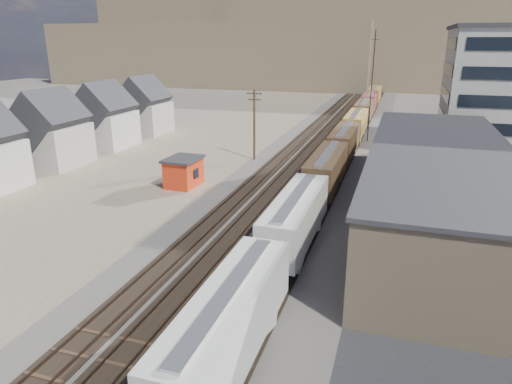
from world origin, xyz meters
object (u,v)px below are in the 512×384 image
(freight_train, at_px, (350,132))
(maintenance_shed, at_px, (184,172))
(parked_car_blue, at_px, (509,148))
(utility_pole_north, at_px, (254,123))
(parked_car_white, at_px, (495,303))

(freight_train, bearing_deg, maintenance_shed, -123.09)
(maintenance_shed, xyz_separation_m, parked_car_blue, (39.95, 30.20, -1.04))
(utility_pole_north, relative_size, maintenance_shed, 2.07)
(parked_car_blue, bearing_deg, parked_car_white, -130.43)
(maintenance_shed, distance_m, parked_car_white, 35.51)
(freight_train, distance_m, parked_car_white, 45.56)
(maintenance_shed, height_order, parked_car_blue, maintenance_shed)
(freight_train, bearing_deg, parked_car_blue, 11.98)
(parked_car_white, bearing_deg, freight_train, 135.25)
(freight_train, relative_size, parked_car_blue, 23.18)
(parked_car_white, xyz_separation_m, parked_car_blue, (9.39, 48.26, 0.03))
(maintenance_shed, relative_size, parked_car_white, 1.15)
(utility_pole_north, distance_m, maintenance_shed, 15.32)
(utility_pole_north, bearing_deg, maintenance_shed, -106.11)
(maintenance_shed, bearing_deg, freight_train, 56.91)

